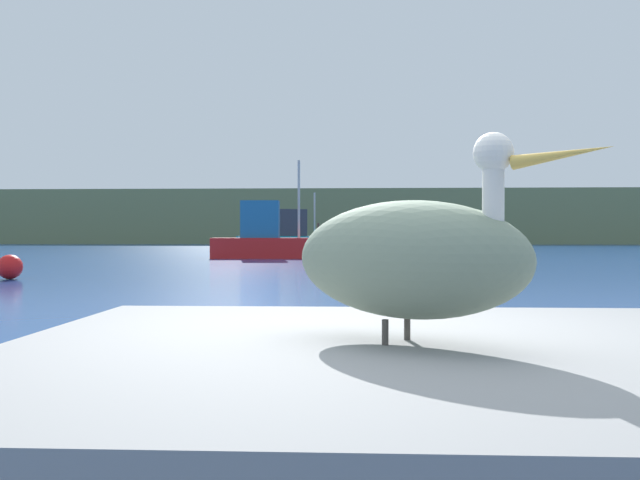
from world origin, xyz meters
TOP-DOWN VIEW (x-y plane):
  - ground_plane at (0.00, 0.00)m, footprint 260.00×260.00m
  - hillside_backdrop at (0.00, 77.63)m, footprint 140.00×11.02m
  - pier_dock at (0.11, -0.63)m, footprint 3.68×3.10m
  - pelican at (0.12, -0.64)m, footprint 1.37×1.13m
  - fishing_boat_red at (-4.30, 28.54)m, footprint 5.24×1.64m
  - fishing_boat_teal at (-4.39, 41.37)m, footprint 6.78×4.42m
  - mooring_buoy at (-8.97, 13.42)m, footprint 0.64×0.64m

SIDE VIEW (x-z plane):
  - ground_plane at x=0.00m, z-range 0.00..0.00m
  - mooring_buoy at x=-8.97m, z-range 0.00..0.64m
  - pier_dock at x=0.11m, z-range 0.00..0.68m
  - fishing_boat_teal at x=-4.39m, z-range -1.06..2.90m
  - fishing_boat_red at x=-4.30m, z-range -1.41..3.28m
  - pelican at x=0.12m, z-range 0.61..1.53m
  - hillside_backdrop at x=0.00m, z-range 0.00..6.28m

